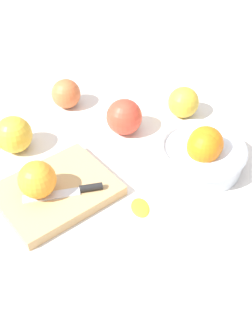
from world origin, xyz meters
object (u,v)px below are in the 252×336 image
at_px(apple_front_right_2, 14,135).
at_px(bowl, 201,152).
at_px(orange_on_board, 37,180).
at_px(apple_mid_left, 183,102).
at_px(knife, 74,191).
at_px(cutting_board, 56,191).
at_px(apple_front_left, 66,94).
at_px(apple_front_left_2, 124,117).

bearing_deg(apple_front_right_2, bowl, 134.97).
xyz_separation_m(orange_on_board, apple_mid_left, (-0.42, -0.05, -0.02)).
xyz_separation_m(knife, apple_mid_left, (-0.36, -0.09, 0.01)).
distance_m(cutting_board, apple_front_left, 0.31).
xyz_separation_m(knife, apple_front_left_2, (-0.21, -0.12, 0.02)).
distance_m(apple_front_right_2, apple_front_left_2, 0.25).
bearing_deg(cutting_board, apple_front_right_2, -89.92).
relative_size(bowl, knife, 1.30).
distance_m(orange_on_board, apple_front_right_2, 0.18).
bearing_deg(bowl, apple_front_left, -73.28).
height_order(knife, apple_front_right_2, apple_front_right_2).
bearing_deg(bowl, cutting_board, -20.83).
relative_size(orange_on_board, knife, 0.50).
height_order(apple_mid_left, apple_front_right_2, apple_front_right_2).
distance_m(cutting_board, apple_front_right_2, 0.18).
bearing_deg(orange_on_board, bowl, 160.26).
relative_size(apple_front_right_2, apple_front_left_2, 0.98).
relative_size(orange_on_board, apple_front_left, 1.00).
relative_size(knife, apple_mid_left, 1.96).
height_order(bowl, apple_front_left, bowl).
bearing_deg(apple_front_right_2, apple_mid_left, 161.66).
bearing_deg(bowl, apple_front_right_2, -45.03).
bearing_deg(apple_mid_left, cutting_board, 7.55).
bearing_deg(cutting_board, bowl, 159.17).
distance_m(bowl, apple_front_left, 0.38).
relative_size(bowl, apple_mid_left, 2.56).
xyz_separation_m(orange_on_board, knife, (-0.05, 0.04, -0.03)).
relative_size(apple_front_left, apple_front_right_2, 0.89).
bearing_deg(cutting_board, apple_mid_left, -172.45).
bearing_deg(knife, cutting_board, -56.61).
bearing_deg(apple_front_left, apple_mid_left, 135.37).
distance_m(orange_on_board, knife, 0.07).
bearing_deg(apple_mid_left, knife, 13.16).
bearing_deg(apple_mid_left, apple_front_right_2, -18.34).
bearing_deg(apple_front_left_2, apple_front_left, -72.60).
height_order(cutting_board, apple_front_right_2, apple_front_right_2).
distance_m(orange_on_board, apple_front_left_2, 0.28).
bearing_deg(bowl, apple_mid_left, -121.26).
xyz_separation_m(bowl, apple_front_right_2, (0.29, -0.29, 0.00)).
relative_size(apple_front_left, apple_front_left_2, 0.88).
distance_m(orange_on_board, apple_front_left, 0.33).
bearing_deg(apple_front_left_2, cutting_board, 20.11).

